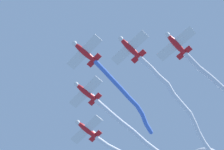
% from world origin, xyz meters
% --- Properties ---
extents(airplane_lead, '(5.90, 7.79, 1.92)m').
position_xyz_m(airplane_lead, '(-5.00, -1.00, 67.17)').
color(airplane_lead, red).
extents(smoke_trail_lead, '(17.24, 7.44, 1.86)m').
position_xyz_m(smoke_trail_lead, '(6.14, 2.45, 66.87)').
color(smoke_trail_lead, '#4C75DB').
extents(airplane_left_wing, '(5.93, 7.79, 1.92)m').
position_xyz_m(airplane_left_wing, '(1.39, -5.93, 67.17)').
color(airplane_left_wing, red).
extents(smoke_trail_left_wing, '(22.50, 9.11, 3.45)m').
position_xyz_m(smoke_trail_left_wing, '(15.07, -1.77, 65.91)').
color(smoke_trail_left_wing, white).
extents(airplane_right_wing, '(5.89, 7.78, 1.92)m').
position_xyz_m(airplane_right_wing, '(-0.77, 5.86, 67.47)').
color(airplane_right_wing, red).
extents(airplane_slot, '(5.93, 7.79, 1.92)m').
position_xyz_m(airplane_slot, '(7.78, -10.86, 66.87)').
color(airplane_slot, red).
extents(smoke_trail_slot, '(20.66, 3.57, 1.89)m').
position_xyz_m(smoke_trail_slot, '(20.21, -8.69, 67.22)').
color(smoke_trail_slot, white).
extents(airplane_trail, '(5.90, 7.79, 1.92)m').
position_xyz_m(airplane_trail, '(3.46, 12.73, 67.17)').
color(airplane_trail, red).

